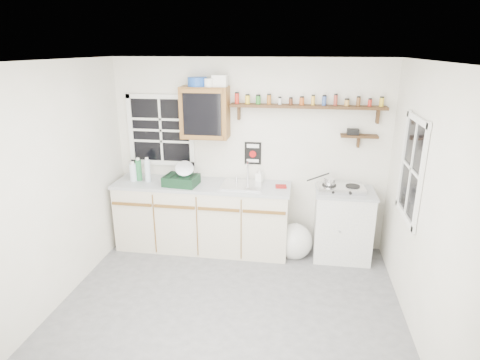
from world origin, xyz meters
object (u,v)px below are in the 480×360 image
(spice_shelf, at_px, (306,105))
(dish_rack, at_px, (182,177))
(main_cabinet, at_px, (203,216))
(upper_cabinet, at_px, (205,113))
(hotplate, at_px, (341,188))
(right_cabinet, at_px, (343,224))

(spice_shelf, height_order, dish_rack, spice_shelf)
(main_cabinet, xyz_separation_m, spice_shelf, (1.29, 0.21, 1.47))
(spice_shelf, bearing_deg, dish_rack, -168.78)
(dish_rack, bearing_deg, main_cabinet, 27.17)
(upper_cabinet, distance_m, hotplate, 1.95)
(upper_cabinet, bearing_deg, spice_shelf, 3.14)
(upper_cabinet, relative_size, dish_rack, 1.44)
(right_cabinet, bearing_deg, dish_rack, -176.82)
(right_cabinet, bearing_deg, main_cabinet, -179.21)
(main_cabinet, distance_m, dish_rack, 0.61)
(dish_rack, height_order, hotplate, dish_rack)
(main_cabinet, relative_size, upper_cabinet, 3.55)
(right_cabinet, distance_m, upper_cabinet, 2.26)
(upper_cabinet, bearing_deg, dish_rack, -138.72)
(main_cabinet, distance_m, upper_cabinet, 1.37)
(main_cabinet, xyz_separation_m, upper_cabinet, (0.03, 0.14, 1.36))
(main_cabinet, xyz_separation_m, hotplate, (1.77, 0.01, 0.49))
(right_cabinet, bearing_deg, upper_cabinet, 176.24)
(dish_rack, bearing_deg, spice_shelf, 17.20)
(main_cabinet, height_order, spice_shelf, spice_shelf)
(main_cabinet, height_order, right_cabinet, main_cabinet)
(upper_cabinet, relative_size, spice_shelf, 0.34)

